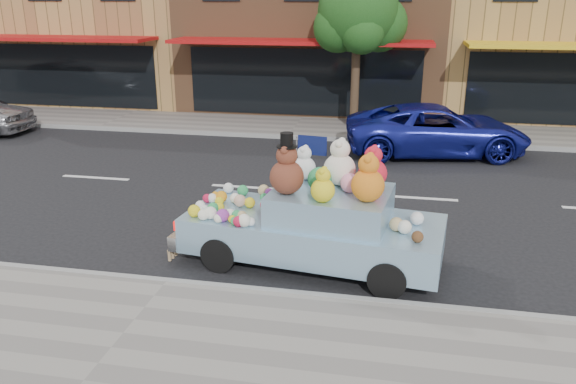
# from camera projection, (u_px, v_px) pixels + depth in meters

# --- Properties ---
(ground) EXTENTS (120.00, 120.00, 0.00)m
(ground) POSITION_uv_depth(u_px,v_px,m) (248.00, 187.00, 13.55)
(ground) COLOR black
(ground) RESTS_ON ground
(near_sidewalk) EXTENTS (60.00, 3.00, 0.12)m
(near_sidewalk) POSITION_uv_depth(u_px,v_px,m) (124.00, 336.00, 7.50)
(near_sidewalk) COLOR gray
(near_sidewalk) RESTS_ON ground
(far_sidewalk) EXTENTS (60.00, 3.00, 0.12)m
(far_sidewalk) POSITION_uv_depth(u_px,v_px,m) (296.00, 127.00, 19.55)
(far_sidewalk) COLOR gray
(far_sidewalk) RESTS_ON ground
(near_kerb) EXTENTS (60.00, 0.12, 0.13)m
(near_kerb) POSITION_uv_depth(u_px,v_px,m) (167.00, 283.00, 8.89)
(near_kerb) COLOR gray
(near_kerb) RESTS_ON ground
(far_kerb) EXTENTS (60.00, 0.12, 0.13)m
(far_kerb) POSITION_uv_depth(u_px,v_px,m) (288.00, 137.00, 18.16)
(far_kerb) COLOR gray
(far_kerb) RESTS_ON ground
(storefront_left) EXTENTS (10.00, 9.80, 7.30)m
(storefront_left) POSITION_uv_depth(u_px,v_px,m) (99.00, 13.00, 25.24)
(storefront_left) COLOR #AB8348
(storefront_left) RESTS_ON ground
(storefront_mid) EXTENTS (10.00, 9.80, 7.30)m
(storefront_mid) POSITION_uv_depth(u_px,v_px,m) (319.00, 15.00, 23.44)
(storefront_mid) COLOR #8F5E3C
(storefront_mid) RESTS_ON ground
(storefront_right) EXTENTS (10.00, 9.80, 7.30)m
(storefront_right) POSITION_uv_depth(u_px,v_px,m) (576.00, 16.00, 21.65)
(storefront_right) COLOR #AB8348
(storefront_right) RESTS_ON ground
(street_tree) EXTENTS (3.00, 2.70, 5.22)m
(street_tree) POSITION_uv_depth(u_px,v_px,m) (358.00, 18.00, 18.04)
(street_tree) COLOR #38281C
(street_tree) RESTS_ON ground
(car_blue) EXTENTS (5.51, 3.22, 1.44)m
(car_blue) POSITION_uv_depth(u_px,v_px,m) (437.00, 130.00, 16.19)
(car_blue) COLOR #1C229B
(car_blue) RESTS_ON ground
(art_car) EXTENTS (4.66, 2.29, 2.35)m
(art_car) POSITION_uv_depth(u_px,v_px,m) (315.00, 220.00, 9.44)
(art_car) COLOR black
(art_car) RESTS_ON ground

